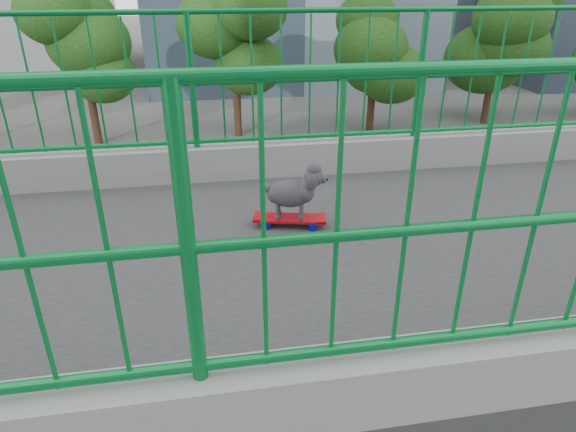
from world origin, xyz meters
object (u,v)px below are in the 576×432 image
(car_0, at_px, (411,340))
(car_4, at_px, (379,158))
(skateboard, at_px, (290,219))
(poodle, at_px, (293,191))

(car_0, bearing_deg, car_4, 164.18)
(skateboard, relative_size, car_4, 0.13)
(skateboard, relative_size, car_0, 0.13)
(car_4, bearing_deg, skateboard, 157.59)
(poodle, height_order, car_0, poodle)
(skateboard, height_order, car_4, skateboard)
(car_0, height_order, car_4, car_4)
(skateboard, bearing_deg, car_4, 170.95)
(skateboard, height_order, poodle, poodle)
(car_4, bearing_deg, poodle, 157.66)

